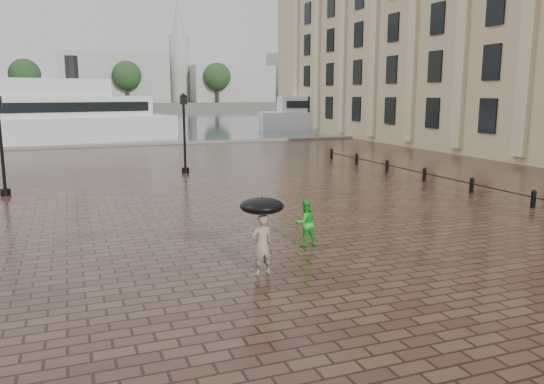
% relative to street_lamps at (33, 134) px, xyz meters
% --- Properties ---
extents(ground, '(300.00, 300.00, 0.00)m').
position_rel_street_lamps_xyz_m(ground, '(5.00, -15.33, -2.33)').
color(ground, '#372019').
rests_on(ground, ground).
extents(harbour_water, '(240.00, 240.00, 0.00)m').
position_rel_street_lamps_xyz_m(harbour_water, '(5.00, 76.67, -2.33)').
color(harbour_water, '#454E54').
rests_on(harbour_water, ground).
extents(quay_edge, '(80.00, 0.60, 0.30)m').
position_rel_street_lamps_xyz_m(quay_edge, '(5.00, 16.67, -2.33)').
color(quay_edge, slate).
rests_on(quay_edge, ground).
extents(far_shore, '(300.00, 60.00, 2.00)m').
position_rel_street_lamps_xyz_m(far_shore, '(5.00, 144.67, -1.33)').
color(far_shore, '#4C4C47').
rests_on(far_shore, ground).
extents(distant_skyline, '(102.50, 22.00, 33.00)m').
position_rel_street_lamps_xyz_m(distant_skyline, '(53.14, 134.67, 7.13)').
color(distant_skyline, '#A29F99').
rests_on(distant_skyline, ground).
extents(far_trees, '(188.00, 8.00, 13.50)m').
position_rel_street_lamps_xyz_m(far_trees, '(5.00, 122.67, 7.09)').
color(far_trees, '#2D2119').
rests_on(far_trees, ground).
extents(bollard_row, '(0.22, 21.22, 0.73)m').
position_rel_street_lamps_xyz_m(bollard_row, '(19.00, -8.83, -1.93)').
color(bollard_row, black).
rests_on(bollard_row, ground).
extents(street_lamps, '(15.44, 12.44, 4.40)m').
position_rel_street_lamps_xyz_m(street_lamps, '(0.00, 0.00, 0.00)').
color(street_lamps, black).
rests_on(street_lamps, ground).
extents(adult_pedestrian, '(0.60, 0.42, 1.56)m').
position_rel_street_lamps_xyz_m(adult_pedestrian, '(6.16, -19.46, -1.54)').
color(adult_pedestrian, gray).
rests_on(adult_pedestrian, ground).
extents(child_pedestrian, '(0.71, 0.56, 1.41)m').
position_rel_street_lamps_xyz_m(child_pedestrian, '(8.25, -17.47, -1.62)').
color(child_pedestrian, green).
rests_on(child_pedestrian, ground).
extents(ferry_near, '(25.08, 11.66, 8.00)m').
position_rel_street_lamps_xyz_m(ferry_near, '(-0.35, 22.02, 0.08)').
color(ferry_near, silver).
rests_on(ferry_near, ground).
extents(ferry_far, '(24.59, 11.17, 7.84)m').
position_rel_street_lamps_xyz_m(ferry_far, '(35.77, 27.98, 0.03)').
color(ferry_far, silver).
rests_on(ferry_far, ground).
extents(umbrella, '(1.10, 1.10, 1.11)m').
position_rel_street_lamps_xyz_m(umbrella, '(6.16, -19.46, -0.56)').
color(umbrella, black).
rests_on(umbrella, ground).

